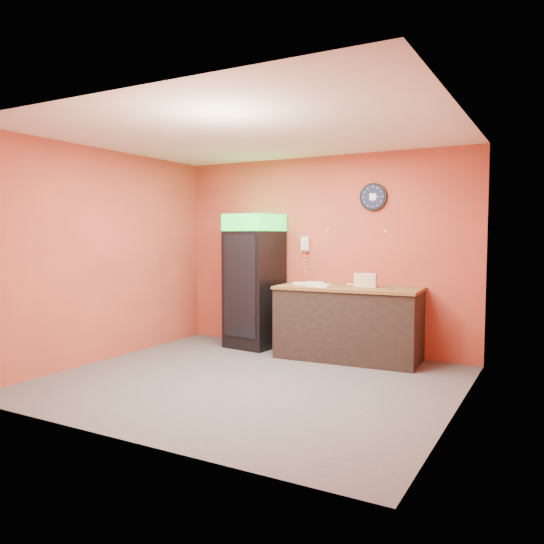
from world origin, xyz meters
The scene contains 15 objects.
floor centered at (0.00, 0.00, 0.00)m, with size 4.50×4.50×0.00m, color #47474C.
back_wall centered at (0.00, 2.00, 1.40)m, with size 4.50×0.02×2.80m, color #BC4D35.
left_wall centered at (-2.25, 0.00, 1.40)m, with size 0.02×4.00×2.80m, color #BC4D35.
right_wall centered at (2.25, 0.00, 1.40)m, with size 0.02×4.00×2.80m, color #BC4D35.
ceiling centered at (0.00, 0.00, 2.80)m, with size 4.50×4.00×0.02m, color white.
beverage_cooler centered at (-0.92, 1.61, 0.96)m, with size 0.76×0.77×1.97m.
prep_counter centered at (0.59, 1.58, 0.47)m, with size 1.88×0.84×0.94m, color black.
wall_clock centered at (0.78, 1.97, 2.19)m, with size 0.38×0.06×0.38m.
wall_phone centered at (-0.24, 1.95, 1.54)m, with size 0.11×0.10×0.21m.
butcher_paper centered at (0.59, 1.58, 0.96)m, with size 1.91×0.88×0.04m, color brown.
sub_roll_stack centered at (0.81, 1.60, 1.07)m, with size 0.30×0.13×0.18m.
wrapped_sandwich_left centered at (-0.04, 1.45, 1.00)m, with size 0.27×0.11×0.04m, color silver.
wrapped_sandwich_mid centered at (0.27, 1.32, 1.00)m, with size 0.31×0.12×0.04m, color silver.
wrapped_sandwich_right centered at (0.06, 1.64, 1.00)m, with size 0.26×0.10×0.04m, color silver.
kitchen_tool centered at (0.65, 1.74, 1.01)m, with size 0.06×0.06×0.06m, color silver.
Camera 1 is at (3.10, -5.09, 1.67)m, focal length 35.00 mm.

